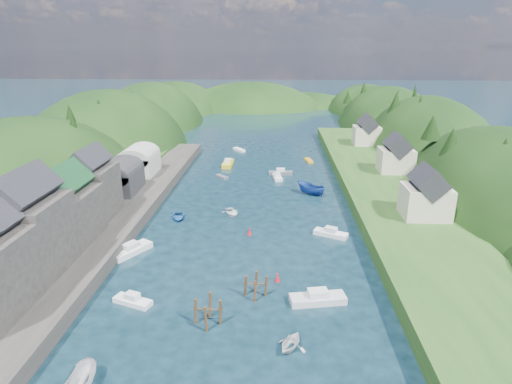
# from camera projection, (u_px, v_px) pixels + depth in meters

# --- Properties ---
(ground) EXTENTS (600.00, 600.00, 0.00)m
(ground) POSITION_uv_depth(u_px,v_px,m) (261.00, 177.00, 96.51)
(ground) COLOR black
(ground) RESTS_ON ground
(hillside_left) EXTENTS (44.00, 245.56, 52.00)m
(hillside_left) POSITION_uv_depth(u_px,v_px,m) (111.00, 177.00, 124.89)
(hillside_left) COLOR black
(hillside_left) RESTS_ON ground
(hillside_right) EXTENTS (36.00, 245.56, 48.00)m
(hillside_right) POSITION_uv_depth(u_px,v_px,m) (424.00, 179.00, 120.38)
(hillside_right) COLOR black
(hillside_right) RESTS_ON ground
(far_hills) EXTENTS (103.00, 68.00, 44.00)m
(far_hills) POSITION_uv_depth(u_px,v_px,m) (273.00, 127.00, 217.16)
(far_hills) COLOR black
(far_hills) RESTS_ON ground
(hill_trees) EXTENTS (92.85, 148.63, 12.35)m
(hill_trees) POSITION_uv_depth(u_px,v_px,m) (267.00, 118.00, 106.58)
(hill_trees) COLOR black
(hill_trees) RESTS_ON ground
(quay_left) EXTENTS (12.00, 110.00, 2.00)m
(quay_left) POSITION_uv_depth(u_px,v_px,m) (105.00, 223.00, 68.98)
(quay_left) COLOR #2D2B28
(quay_left) RESTS_ON ground
(terrace_left_grass) EXTENTS (12.00, 110.00, 2.50)m
(terrace_left_grass) POSITION_uv_depth(u_px,v_px,m) (63.00, 221.00, 69.23)
(terrace_left_grass) COLOR #234719
(terrace_left_grass) RESTS_ON ground
(quayside_buildings) EXTENTS (8.00, 35.84, 12.90)m
(quayside_buildings) POSITION_uv_depth(u_px,v_px,m) (43.00, 220.00, 54.25)
(quayside_buildings) COLOR #2D2B28
(quayside_buildings) RESTS_ON quay_left
(boat_sheds) EXTENTS (7.00, 21.00, 7.50)m
(boat_sheds) POSITION_uv_depth(u_px,v_px,m) (129.00, 166.00, 85.66)
(boat_sheds) COLOR #2D2D30
(boat_sheds) RESTS_ON quay_left
(terrace_right) EXTENTS (16.00, 120.00, 2.40)m
(terrace_right) POSITION_uv_depth(u_px,v_px,m) (384.00, 188.00, 85.47)
(terrace_right) COLOR #234719
(terrace_right) RESTS_ON ground
(right_bank_cottages) EXTENTS (9.00, 59.24, 8.41)m
(right_bank_cottages) POSITION_uv_depth(u_px,v_px,m) (391.00, 156.00, 91.71)
(right_bank_cottages) COLOR beige
(right_bank_cottages) RESTS_ON terrace_right
(piling_cluster_near) EXTENTS (3.15, 2.95, 3.64)m
(piling_cluster_near) POSITION_uv_depth(u_px,v_px,m) (208.00, 314.00, 45.12)
(piling_cluster_near) COLOR #382314
(piling_cluster_near) RESTS_ON ground
(piling_cluster_far) EXTENTS (2.88, 2.72, 3.26)m
(piling_cluster_far) POSITION_uv_depth(u_px,v_px,m) (256.00, 288.00, 50.36)
(piling_cluster_far) COLOR #382314
(piling_cluster_far) RESTS_ON ground
(channel_buoy_near) EXTENTS (0.70, 0.70, 1.10)m
(channel_buoy_near) POSITION_uv_depth(u_px,v_px,m) (277.00, 278.00, 53.70)
(channel_buoy_near) COLOR red
(channel_buoy_near) RESTS_ON ground
(channel_buoy_far) EXTENTS (0.70, 0.70, 1.10)m
(channel_buoy_far) POSITION_uv_depth(u_px,v_px,m) (249.00, 232.00, 66.97)
(channel_buoy_far) COLOR red
(channel_buoy_far) RESTS_ON ground
(moored_boats) EXTENTS (34.40, 95.02, 2.44)m
(moored_boats) POSITION_uv_depth(u_px,v_px,m) (250.00, 220.00, 71.30)
(moored_boats) COLOR silver
(moored_boats) RESTS_ON ground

